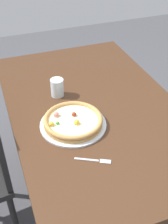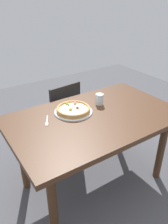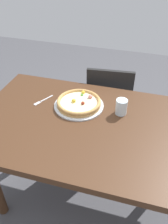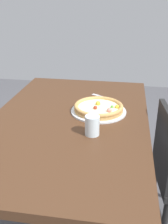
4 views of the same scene
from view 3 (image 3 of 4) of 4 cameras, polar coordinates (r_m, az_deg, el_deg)
ground_plane at (r=2.11m, az=1.01°, el=-18.96°), size 6.00×6.00×0.00m
dining_table at (r=1.59m, az=1.28°, el=-5.37°), size 1.49×0.92×0.77m
chair_near at (r=2.24m, az=5.94°, el=2.13°), size 0.44×0.44×0.87m
plate at (r=1.68m, az=-1.21°, el=1.57°), size 0.34×0.34×0.01m
pizza at (r=1.66m, az=-1.20°, el=2.29°), size 0.30×0.30×0.05m
fork at (r=1.75m, az=-9.80°, el=2.58°), size 0.09×0.15×0.00m
drinking_glass at (r=1.60m, az=8.75°, el=1.21°), size 0.08×0.08×0.11m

